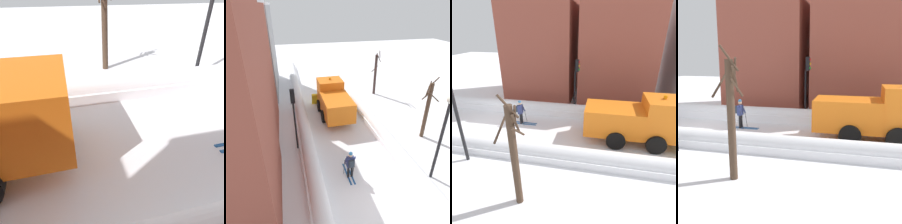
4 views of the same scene
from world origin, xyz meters
TOP-DOWN VIEW (x-y plane):
  - bare_tree_near at (5.80, 5.07)m, footprint 1.05×0.83m

SIDE VIEW (x-z plane):
  - bare_tree_near at x=5.80m, z-range -0.09..4.65m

